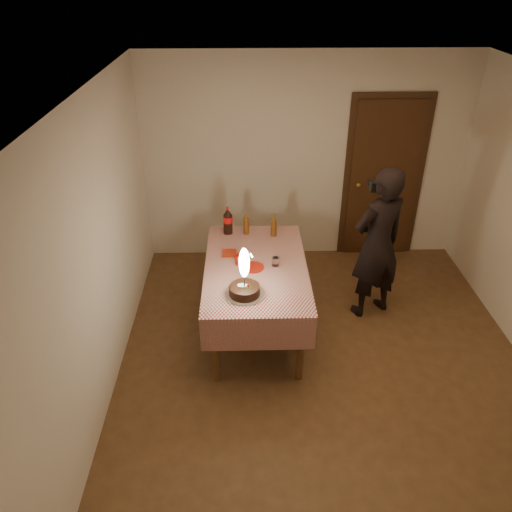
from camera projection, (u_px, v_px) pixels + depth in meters
name	position (u px, v px, depth m)	size (l,w,h in m)	color
ground	(324.00, 366.00, 4.90)	(4.00, 4.50, 0.01)	brown
room_shell	(340.00, 211.00, 4.12)	(4.04, 4.54, 2.62)	beige
dining_table	(256.00, 275.00, 5.03)	(1.02, 1.72, 0.81)	brown
birthday_cake	(245.00, 284.00, 4.49)	(0.35, 0.35, 0.49)	white
red_plate	(253.00, 267.00, 4.95)	(0.22, 0.22, 0.01)	#A5180B
red_cup	(239.00, 260.00, 4.98)	(0.08, 0.08, 0.10)	#AF180C
clear_cup	(276.00, 262.00, 4.96)	(0.07, 0.07, 0.09)	silver
napkin_stack	(229.00, 253.00, 5.17)	(0.15, 0.15, 0.02)	#A32812
cola_bottle	(228.00, 221.00, 5.49)	(0.10, 0.10, 0.32)	black
amber_bottle_left	(246.00, 224.00, 5.50)	(0.06, 0.06, 0.25)	#5A320F
amber_bottle_right	(274.00, 226.00, 5.46)	(0.06, 0.06, 0.25)	#5A320F
photographer	(377.00, 244.00, 5.25)	(0.74, 0.64, 1.72)	black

